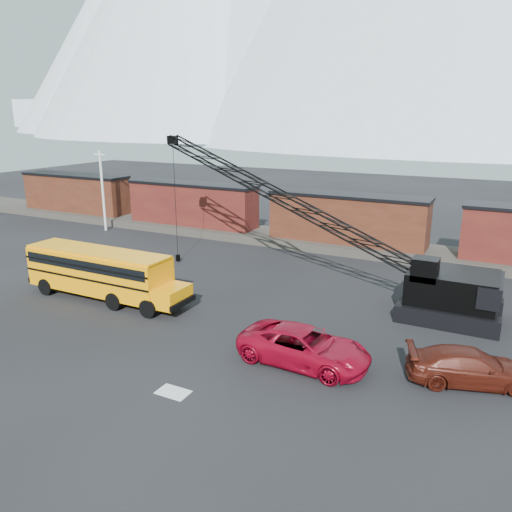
{
  "coord_description": "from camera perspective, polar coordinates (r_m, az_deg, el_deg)",
  "views": [
    {
      "loc": [
        12.22,
        -19.13,
        11.42
      ],
      "look_at": [
        -1.23,
        7.11,
        3.0
      ],
      "focal_mm": 35.0,
      "sensor_mm": 36.0,
      "label": 1
    }
  ],
  "objects": [
    {
      "name": "gravel_berm",
      "position": [
        44.32,
        10.25,
        1.21
      ],
      "size": [
        120.0,
        5.0,
        0.7
      ],
      "primitive_type": "cube",
      "color": "#4A443D",
      "rests_on": "ground"
    },
    {
      "name": "boxcar_west_near",
      "position": [
        50.63,
        -7.25,
        5.96
      ],
      "size": [
        13.7,
        3.1,
        4.17
      ],
      "color": "#411213",
      "rests_on": "gravel_berm"
    },
    {
      "name": "maroon_suv",
      "position": [
        24.2,
        23.27,
        -11.55
      ],
      "size": [
        5.8,
        3.77,
        1.56
      ],
      "primitive_type": "imported",
      "rotation": [
        0.0,
        0.0,
        1.89
      ],
      "color": "#46150C",
      "rests_on": "ground"
    },
    {
      "name": "crawler_crane",
      "position": [
        33.17,
        4.44,
        5.84
      ],
      "size": [
        23.97,
        4.75,
        10.05
      ],
      "color": "black",
      "rests_on": "ground"
    },
    {
      "name": "utility_pole",
      "position": [
        52.38,
        -17.12,
        7.26
      ],
      "size": [
        1.4,
        0.24,
        8.0
      ],
      "color": "silver",
      "rests_on": "ground"
    },
    {
      "name": "school_bus",
      "position": [
        32.97,
        -17.12,
        -1.77
      ],
      "size": [
        11.65,
        2.65,
        3.19
      ],
      "color": "#FE9805",
      "rests_on": "ground"
    },
    {
      "name": "red_pickup",
      "position": [
        23.96,
        5.54,
        -10.26
      ],
      "size": [
        6.42,
        3.21,
        1.75
      ],
      "primitive_type": "imported",
      "rotation": [
        0.0,
        0.0,
        1.52
      ],
      "color": "maroon",
      "rests_on": "ground"
    },
    {
      "name": "ground",
      "position": [
        25.42,
        -4.94,
        -10.83
      ],
      "size": [
        160.0,
        160.0,
        0.0
      ],
      "primitive_type": "plane",
      "color": "black",
      "rests_on": "ground"
    },
    {
      "name": "snow_patch",
      "position": [
        22.29,
        -9.44,
        -15.1
      ],
      "size": [
        1.4,
        0.9,
        0.02
      ],
      "primitive_type": "cube",
      "color": "silver",
      "rests_on": "ground"
    },
    {
      "name": "boxcar_west_far",
      "position": [
        61.01,
        -19.88,
        6.84
      ],
      "size": [
        13.7,
        3.1,
        4.17
      ],
      "color": "#572718",
      "rests_on": "gravel_berm"
    },
    {
      "name": "boxcar_mid",
      "position": [
        43.78,
        10.4,
        4.27
      ],
      "size": [
        13.7,
        3.1,
        4.17
      ],
      "color": "#572718",
      "rests_on": "gravel_berm"
    }
  ]
}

